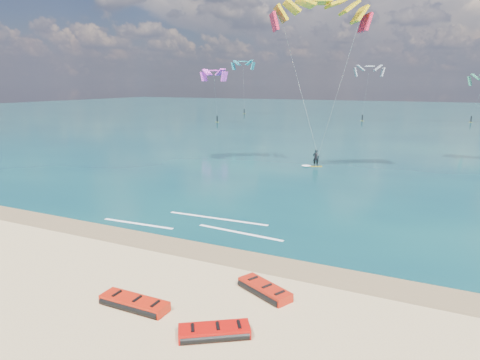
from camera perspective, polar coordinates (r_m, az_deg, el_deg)
name	(u,v)px	position (r m, az deg, el deg)	size (l,w,h in m)	color
ground	(329,150)	(57.63, 11.72, 3.88)	(320.00, 320.00, 0.00)	tan
wet_sand_strip	(162,243)	(24.42, -10.33, -8.26)	(320.00, 2.40, 0.01)	brown
sea	(389,117)	(120.41, 19.29, 7.99)	(320.00, 200.00, 0.04)	#0A303B
packed_kite_left	(135,307)	(18.21, -13.88, -16.14)	(3.14, 1.23, 0.45)	red
packed_kite_mid	(265,293)	(18.75, 3.30, -14.86)	(2.80, 1.23, 0.45)	red
packed_kite_right	(214,336)	(16.04, -3.44, -20.07)	(2.73, 1.21, 0.44)	#BE0D08
kitesurfer_main	(318,77)	(42.53, 10.42, 13.30)	(8.74, 8.13, 17.43)	yellow
shoreline_foam	(201,224)	(27.07, -5.19, -5.88)	(11.87, 3.61, 0.01)	white
distant_kites	(346,96)	(98.19, 13.91, 10.86)	(72.76, 28.59, 14.28)	orange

